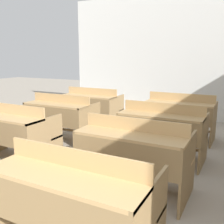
# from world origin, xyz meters

# --- Properties ---
(wall_back) EXTENTS (6.93, 0.06, 3.12)m
(wall_back) POSITION_xyz_m (0.00, 6.74, 1.56)
(wall_back) COLOR silver
(wall_back) RESTS_ON ground_plane
(bench_front_center) EXTENTS (1.24, 0.70, 0.88)m
(bench_front_center) POSITION_xyz_m (0.02, 1.51, 0.49)
(bench_front_center) COLOR olive
(bench_front_center) RESTS_ON ground_plane
(bench_second_left) EXTENTS (1.24, 0.70, 0.88)m
(bench_second_left) POSITION_xyz_m (-1.89, 2.64, 0.49)
(bench_second_left) COLOR #997A50
(bench_second_left) RESTS_ON ground_plane
(bench_second_center) EXTENTS (1.24, 0.70, 0.88)m
(bench_second_center) POSITION_xyz_m (0.04, 2.65, 0.49)
(bench_second_center) COLOR #92744A
(bench_second_center) RESTS_ON ground_plane
(bench_third_left) EXTENTS (1.24, 0.70, 0.88)m
(bench_third_left) POSITION_xyz_m (-1.89, 3.77, 0.49)
(bench_third_left) COLOR #94764C
(bench_third_left) RESTS_ON ground_plane
(bench_third_center) EXTENTS (1.24, 0.70, 0.88)m
(bench_third_center) POSITION_xyz_m (0.04, 3.76, 0.49)
(bench_third_center) COLOR olive
(bench_third_center) RESTS_ON ground_plane
(bench_back_left) EXTENTS (1.24, 0.70, 0.88)m
(bench_back_left) POSITION_xyz_m (-1.92, 4.90, 0.49)
(bench_back_left) COLOR #98794F
(bench_back_left) RESTS_ON ground_plane
(bench_back_center) EXTENTS (1.24, 0.70, 0.88)m
(bench_back_center) POSITION_xyz_m (0.04, 4.92, 0.49)
(bench_back_center) COLOR #93744A
(bench_back_center) RESTS_ON ground_plane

